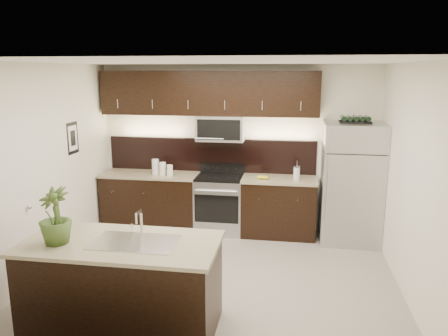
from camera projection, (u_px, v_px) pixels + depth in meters
The scene contains 12 objects.
ground at pixel (217, 279), 5.58m from camera, with size 4.50×4.50×0.00m, color gray.
room_walls at pixel (207, 148), 5.19m from camera, with size 4.52×4.02×2.71m.
counter_run at pixel (207, 203), 7.17m from camera, with size 3.51×0.65×0.94m.
upper_fixtures at pixel (210, 100), 6.95m from camera, with size 3.49×0.40×1.66m.
island at pixel (123, 285), 4.43m from camera, with size 1.96×0.96×0.94m.
sink_faucet at pixel (135, 241), 4.31m from camera, with size 0.84×0.50×0.28m.
refrigerator at pixel (351, 183), 6.67m from camera, with size 0.89×0.80×1.84m, color #B2B2B7.
wine_rack at pixel (355, 119), 6.46m from camera, with size 0.46×0.28×0.11m.
plant at pixel (55, 216), 4.23m from camera, with size 0.31×0.31×0.56m, color #385020.
canisters at pixel (161, 168), 7.09m from camera, with size 0.37×0.17×0.25m.
french_press at pixel (297, 173), 6.78m from camera, with size 0.10×0.10×0.29m.
bananas at pixel (260, 177), 6.85m from camera, with size 0.19×0.15×0.06m, color gold.
Camera 1 is at (0.89, -5.06, 2.60)m, focal length 35.00 mm.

